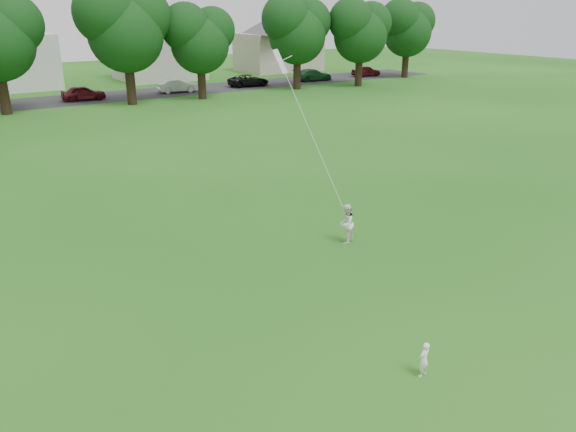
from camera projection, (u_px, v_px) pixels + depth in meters
ground at (344, 317)px, 14.64m from camera, size 160.00×160.00×0.00m
street at (26, 104)px, 47.23m from camera, size 90.00×7.00×0.01m
toddler at (424, 360)px, 12.18m from camera, size 0.33×0.24×0.83m
older_boy at (346, 224)px, 19.05m from camera, size 0.85×0.79×1.39m
kite at (313, 137)px, 19.33m from camera, size 0.91×2.16×5.92m
tree_row at (73, 30)px, 42.39m from camera, size 83.11×8.36×9.94m
parked_cars at (83, 93)px, 48.58m from camera, size 70.61×2.41×1.29m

